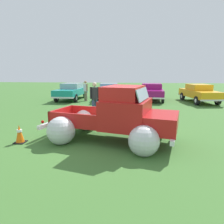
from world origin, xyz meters
TOP-DOWN VIEW (x-y plane):
  - ground_plane at (0.00, 0.00)m, footprint 80.00×80.00m
  - vintage_pickup_truck at (0.38, -0.09)m, footprint 4.94×3.59m
  - show_car_0 at (-4.57, 10.31)m, footprint 1.89×4.72m
  - show_car_1 at (-1.26, 10.41)m, footprint 2.09×4.46m
  - show_car_2 at (2.39, 10.51)m, footprint 2.20×4.32m
  - show_car_3 at (6.06, 9.78)m, footprint 2.38×4.48m
  - spectator_0 at (-3.13, 9.57)m, footprint 0.48×0.48m
  - spectator_1 at (-1.27, 3.98)m, footprint 0.51×0.46m
  - lane_cone_0 at (0.64, 2.18)m, footprint 0.36×0.36m
  - lane_cone_1 at (-2.97, -0.66)m, footprint 0.36×0.36m

SIDE VIEW (x-z plane):
  - ground_plane at x=0.00m, z-range 0.00..0.00m
  - lane_cone_0 at x=0.64m, z-range 0.00..0.63m
  - lane_cone_1 at x=-2.97m, z-range 0.00..0.63m
  - vintage_pickup_truck at x=0.38m, z-range -0.22..1.74m
  - show_car_3 at x=6.06m, z-range 0.06..1.49m
  - show_car_1 at x=-1.26m, z-range 0.07..1.50m
  - show_car_2 at x=2.39m, z-range 0.07..1.50m
  - show_car_0 at x=-4.57m, z-range 0.07..1.50m
  - spectator_0 at x=-3.13m, z-range 0.12..1.80m
  - spectator_1 at x=-1.27m, z-range 0.14..1.98m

